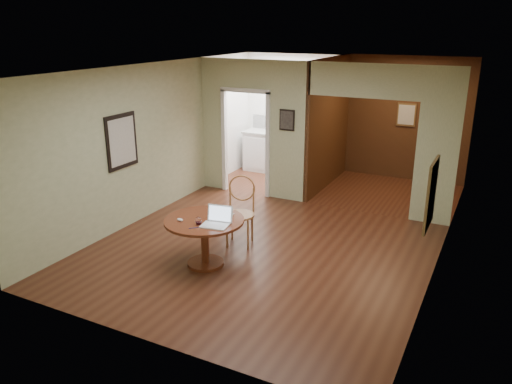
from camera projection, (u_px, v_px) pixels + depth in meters
The scene contains 11 objects.
floor at pixel (256, 254), 7.61m from camera, with size 5.00×5.00×0.00m, color #462014.
room_shell at pixel (305, 131), 10.01m from camera, with size 5.20×7.50×5.00m.
dining_table at pixel (205, 231), 7.11m from camera, with size 1.14×1.14×0.71m.
chair at pixel (241, 207), 7.81m from camera, with size 0.58×0.58×1.10m.
open_laptop at pixel (217, 220), 6.84m from camera, with size 0.40×0.37×0.25m.
closed_laptop at pixel (221, 215), 7.17m from camera, with size 0.33×0.21×0.03m, color silver.
mouse at pixel (180, 220), 6.97m from camera, with size 0.10×0.06×0.04m, color white.
wine_glass at pixel (199, 221), 6.85m from camera, with size 0.10×0.10×0.11m, color white, non-canonical shape.
pen at pixel (194, 228), 6.74m from camera, with size 0.01×0.01×0.14m, color #0B1652.
kitchen_cabinet at pixel (286, 153), 11.58m from camera, with size 2.06×0.60×0.94m.
grocery_bag at pixel (298, 128), 11.26m from camera, with size 0.32×0.27×0.32m, color #C5B290.
Camera 1 is at (3.12, -6.15, 3.34)m, focal length 35.00 mm.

